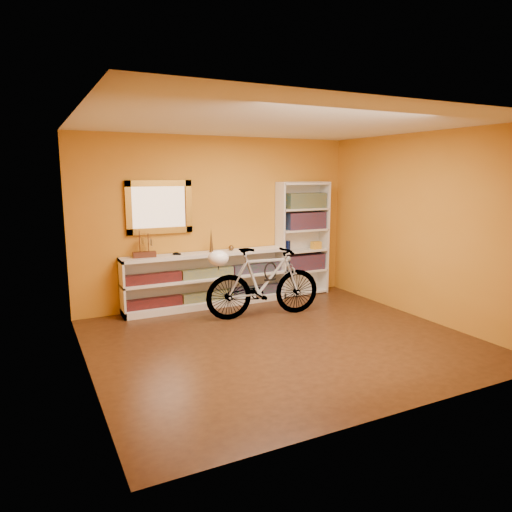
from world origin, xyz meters
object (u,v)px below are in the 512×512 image
console_unit (207,280)px  helmet (218,258)px  bookcase (302,239)px  bicycle (264,282)px

console_unit → helmet: helmet is taller
bookcase → bicycle: bearing=-143.9°
bookcase → helmet: (-1.84, -0.78, -0.06)m
bicycle → helmet: 0.76m
bookcase → bicycle: 1.53m
console_unit → bicycle: 1.00m
bookcase → console_unit: bearing=-179.2°
bicycle → helmet: (-0.65, 0.09, 0.39)m
bookcase → bicycle: (-1.18, -0.86, -0.44)m
bicycle → helmet: size_ratio=5.96×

